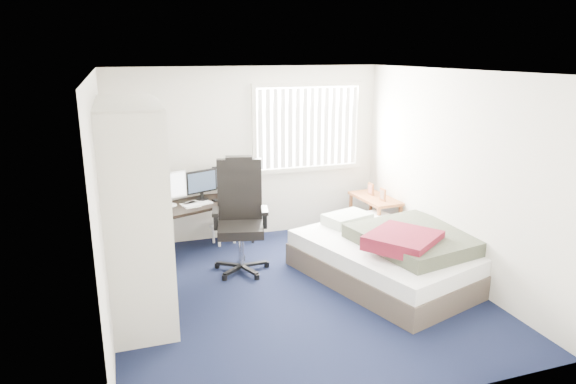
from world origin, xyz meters
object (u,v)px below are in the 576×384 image
(desk, at_px, (202,198))
(office_chair, at_px, (241,227))
(bed, at_px, (394,255))
(nightstand, at_px, (375,202))

(desk, bearing_deg, office_chair, -68.63)
(desk, distance_m, office_chair, 0.93)
(office_chair, xyz_separation_m, bed, (1.70, -0.88, -0.25))
(desk, relative_size, office_chair, 1.07)
(desk, relative_size, bed, 0.60)
(bed, bearing_deg, desk, 139.56)
(nightstand, bearing_deg, office_chair, -166.35)
(desk, height_order, nightstand, desk)
(office_chair, distance_m, bed, 1.93)
(desk, bearing_deg, nightstand, -7.33)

